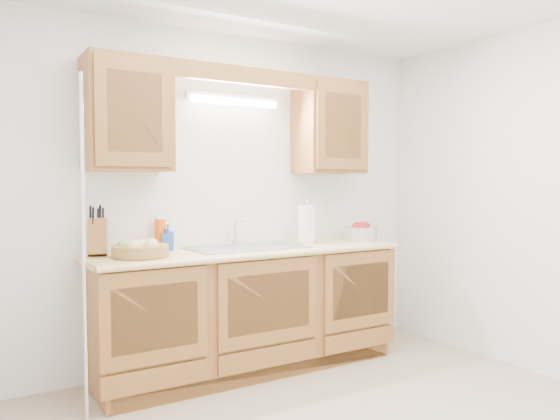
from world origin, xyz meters
TOP-DOWN VIEW (x-y plane):
  - room at (0.00, 0.00)m, footprint 3.52×3.50m
  - base_cabinets at (0.00, 1.20)m, footprint 2.20×0.60m
  - countertop at (0.00, 1.19)m, footprint 2.30×0.63m
  - upper_cabinet_left at (-0.83, 1.33)m, footprint 0.55×0.33m
  - upper_cabinet_right at (0.83, 1.33)m, footprint 0.55×0.33m
  - valance at (0.00, 1.19)m, footprint 2.20×0.05m
  - fluorescent_fixture at (0.00, 1.42)m, footprint 0.76×0.08m
  - sink at (0.00, 1.21)m, footprint 0.84×0.46m
  - wire_shelf_pole at (-1.20, 0.94)m, footprint 0.03×0.03m
  - outlet_plate at (0.95, 1.49)m, footprint 0.08×0.01m
  - fruit_basket at (-0.81, 1.14)m, footprint 0.46×0.46m
  - knife_block at (-1.03, 1.35)m, footprint 0.17×0.22m
  - orange_canister at (-0.58, 1.43)m, footprint 0.10×0.10m
  - soap_bottle at (-0.54, 1.38)m, footprint 0.11×0.11m
  - sponge at (-0.54, 1.44)m, footprint 0.10×0.06m
  - paper_towel at (0.54, 1.23)m, footprint 0.17×0.17m
  - apple_bowl at (1.03, 1.18)m, footprint 0.31×0.31m

SIDE VIEW (x-z plane):
  - base_cabinets at x=0.00m, z-range 0.01..0.87m
  - sink at x=0.00m, z-range 0.65..1.01m
  - countertop at x=0.00m, z-range 0.86..0.90m
  - sponge at x=-0.54m, z-range 0.90..0.92m
  - fruit_basket at x=-0.81m, z-range 0.89..1.01m
  - apple_bowl at x=1.03m, z-range 0.89..1.04m
  - soap_bottle at x=-0.54m, z-range 0.90..1.08m
  - wire_shelf_pole at x=-1.20m, z-range 0.00..2.00m
  - orange_canister at x=-0.58m, z-range 0.90..1.13m
  - knife_block at x=-1.03m, z-range 0.85..1.19m
  - paper_towel at x=0.54m, z-range 0.87..1.22m
  - outlet_plate at x=0.95m, z-range 1.09..1.21m
  - room at x=0.00m, z-range 0.00..2.50m
  - upper_cabinet_left at x=-0.83m, z-range 1.45..2.20m
  - upper_cabinet_right at x=0.83m, z-range 1.45..2.20m
  - fluorescent_fixture at x=0.00m, z-range 1.96..2.04m
  - valance at x=0.00m, z-range 2.08..2.20m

